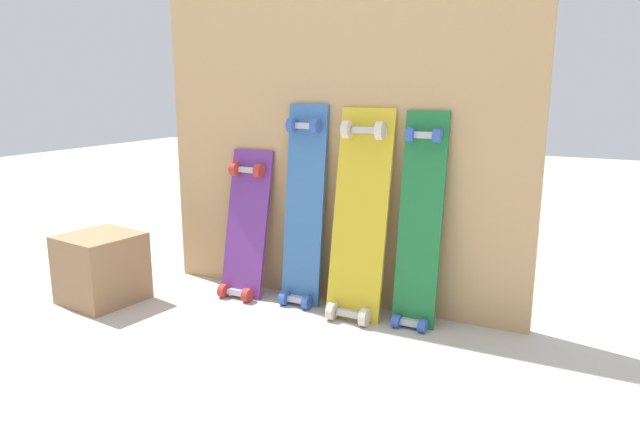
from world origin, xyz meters
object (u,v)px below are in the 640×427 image
at_px(skateboard_yellow, 359,223).
at_px(skateboard_blue, 304,214).
at_px(skateboard_purple, 246,232).
at_px(skateboard_green, 419,230).
at_px(wooden_crate, 102,268).

bearing_deg(skateboard_yellow, skateboard_blue, 173.44).
distance_m(skateboard_purple, skateboard_green, 0.78).
bearing_deg(skateboard_blue, skateboard_green, -0.62).
bearing_deg(skateboard_blue, skateboard_yellow, -6.56).
distance_m(skateboard_blue, skateboard_yellow, 0.26).
relative_size(skateboard_blue, skateboard_green, 1.02).
bearing_deg(skateboard_green, wooden_crate, -163.63).
distance_m(skateboard_blue, wooden_crate, 0.89).
bearing_deg(skateboard_purple, skateboard_yellow, -0.43).
height_order(skateboard_yellow, skateboard_green, skateboard_yellow).
relative_size(skateboard_green, wooden_crate, 3.03).
height_order(skateboard_blue, wooden_crate, skateboard_blue).
height_order(skateboard_purple, skateboard_yellow, skateboard_yellow).
bearing_deg(skateboard_purple, skateboard_blue, 5.47).
distance_m(skateboard_yellow, wooden_crate, 1.12).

